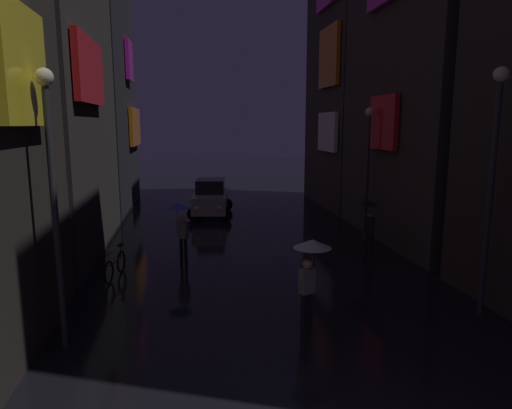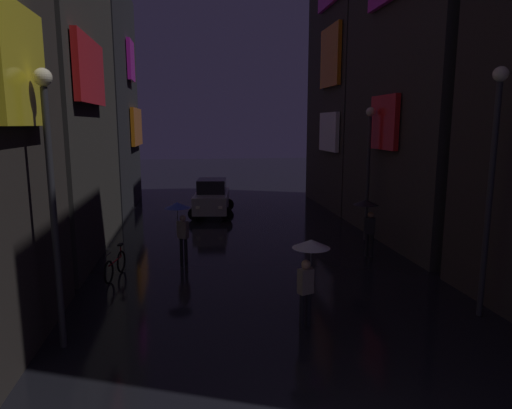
{
  "view_description": "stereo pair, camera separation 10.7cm",
  "coord_description": "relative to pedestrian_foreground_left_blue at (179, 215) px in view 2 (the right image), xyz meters",
  "views": [
    {
      "loc": [
        -2.26,
        -4.37,
        4.78
      ],
      "look_at": [
        0.0,
        10.72,
        2.09
      ],
      "focal_mm": 32.0,
      "sensor_mm": 36.0,
      "label": 1
    },
    {
      "loc": [
        -2.16,
        -4.38,
        4.78
      ],
      "look_at": [
        0.0,
        10.72,
        2.09
      ],
      "focal_mm": 32.0,
      "sensor_mm": 36.0,
      "label": 2
    }
  ],
  "objects": [
    {
      "name": "building_right_mid",
      "position": [
        10.1,
        2.05,
        7.64
      ],
      "size": [
        4.25,
        8.84,
        18.61
      ],
      "color": "#33302D",
      "rests_on": "ground"
    },
    {
      "name": "bicycle_parked_at_storefront",
      "position": [
        -1.99,
        -1.45,
        -1.28
      ],
      "size": [
        0.41,
        1.8,
        0.96
      ],
      "color": "black",
      "rests_on": "ground"
    },
    {
      "name": "building_right_far",
      "position": [
        10.09,
        10.31,
        8.22
      ],
      "size": [
        4.25,
        7.37,
        19.77
      ],
      "color": "#33302D",
      "rests_on": "ground"
    },
    {
      "name": "car_distant",
      "position": [
        1.52,
        8.28,
        -0.74
      ],
      "size": [
        2.58,
        4.3,
        1.92
      ],
      "color": "#99999E",
      "rests_on": "ground"
    },
    {
      "name": "streetlamp_right_near",
      "position": [
        7.61,
        -5.75,
        2.1
      ],
      "size": [
        0.36,
        0.36,
        6.11
      ],
      "color": "#2D2D33",
      "rests_on": "ground"
    },
    {
      "name": "pedestrian_foreground_left_blue",
      "position": [
        0.0,
        0.0,
        0.0
      ],
      "size": [
        0.9,
        0.9,
        2.12
      ],
      "color": "black",
      "rests_on": "ground"
    },
    {
      "name": "building_left_far",
      "position": [
        -4.88,
        11.06,
        4.45
      ],
      "size": [
        4.25,
        8.82,
        12.24
      ],
      "color": "#232328",
      "rests_on": "ground"
    },
    {
      "name": "streetlamp_left_near",
      "position": [
        -2.39,
        -6.0,
        1.97
      ],
      "size": [
        0.36,
        0.36,
        5.87
      ],
      "color": "#2D2D33",
      "rests_on": "ground"
    },
    {
      "name": "pedestrian_foreground_right_black",
      "position": [
        6.71,
        -0.33,
        0.0
      ],
      "size": [
        0.9,
        0.9,
        2.12
      ],
      "color": "black",
      "rests_on": "ground"
    },
    {
      "name": "streetlamp_right_far",
      "position": [
        7.61,
        1.98,
        1.75
      ],
      "size": [
        0.36,
        0.36,
        5.46
      ],
      "color": "#2D2D33",
      "rests_on": "ground"
    },
    {
      "name": "pedestrian_midstreet_centre_clear",
      "position": [
        3.15,
        -5.71,
        0.0
      ],
      "size": [
        0.9,
        0.9,
        2.12
      ],
      "color": "black",
      "rests_on": "ground"
    }
  ]
}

